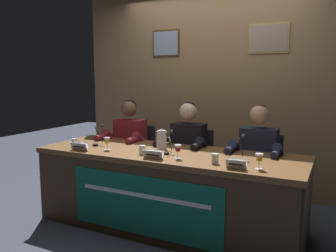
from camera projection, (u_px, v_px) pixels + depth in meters
ground_plane at (168, 226)px, 3.42m from camera, size 12.00×12.00×0.00m
wall_back_panelled at (215, 90)px, 4.42m from camera, size 3.79×0.14×2.60m
conference_table at (163, 179)px, 3.25m from camera, size 2.59×0.89×0.76m
chair_left at (136, 162)px, 4.25m from camera, size 0.44×0.44×0.88m
panelist_left at (127, 143)px, 4.04m from camera, size 0.51×0.48×1.21m
nameplate_left at (80, 146)px, 3.36m from camera, size 0.19×0.06×0.08m
juice_glass_left at (107, 141)px, 3.38m from camera, size 0.06×0.06×0.12m
water_cup_left at (75, 143)px, 3.55m from camera, size 0.06×0.06×0.08m
microphone_left at (98, 138)px, 3.62m from camera, size 0.06×0.17×0.22m
chair_center at (193, 170)px, 3.91m from camera, size 0.44×0.44×0.88m
panelist_center at (186, 149)px, 3.70m from camera, size 0.51×0.48×1.21m
nameplate_center at (153, 154)px, 3.01m from camera, size 0.19×0.06×0.08m
juice_glass_center at (178, 149)px, 3.01m from camera, size 0.06×0.06×0.12m
water_cup_center at (142, 150)px, 3.19m from camera, size 0.06×0.06×0.08m
microphone_center at (168, 146)px, 3.22m from camera, size 0.06×0.17×0.22m
chair_right at (260, 178)px, 3.58m from camera, size 0.44×0.44×0.88m
panelist_right at (257, 156)px, 3.36m from camera, size 0.51×0.48×1.21m
nameplate_right at (236, 164)px, 2.67m from camera, size 0.16×0.06×0.08m
juice_glass_right at (259, 158)px, 2.67m from camera, size 0.06×0.06×0.12m
water_cup_right at (215, 159)px, 2.84m from camera, size 0.06×0.06×0.08m
microphone_right at (240, 152)px, 2.95m from camera, size 0.06×0.17×0.22m
water_pitcher_central at (162, 140)px, 3.40m from camera, size 0.15×0.10×0.21m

